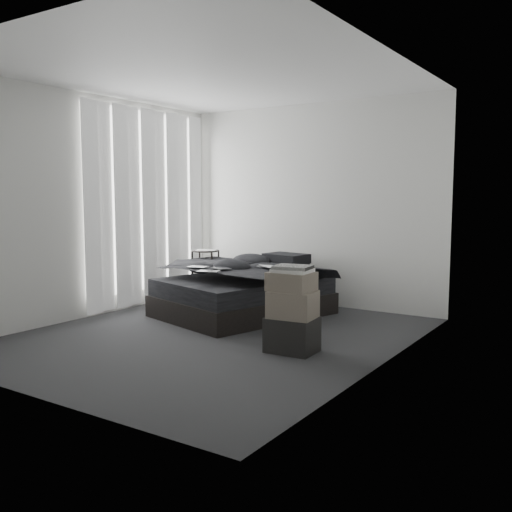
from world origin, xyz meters
The scene contains 25 objects.
floor centered at (0.00, 0.00, 0.00)m, with size 3.60×4.20×0.01m, color #2F3032.
ceiling centered at (0.00, 0.00, 2.60)m, with size 3.60×4.20×0.01m, color white.
wall_back centered at (0.00, 2.10, 1.30)m, with size 3.60×0.01×2.60m, color silver.
wall_front centered at (0.00, -2.10, 1.30)m, with size 3.60×0.01×2.60m, color silver.
wall_left centered at (-1.80, 0.00, 1.30)m, with size 0.01×4.20×2.60m, color silver.
wall_right centered at (1.80, 0.00, 1.30)m, with size 0.01×4.20×2.60m, color silver.
window_left centered at (-1.78, 0.90, 1.35)m, with size 0.02×2.00×2.30m, color white.
curtain_left centered at (-1.73, 0.90, 1.28)m, with size 0.06×2.12×2.48m, color white.
bed centered at (-0.33, 1.02, 0.13)m, with size 1.40×1.85×0.25m, color black.
mattress centered at (-0.33, 1.02, 0.35)m, with size 1.35×1.80×0.20m, color black.
duvet centered at (-0.34, 0.98, 0.56)m, with size 1.36×1.58×0.22m, color black.
pillow_lower centered at (-0.18, 1.72, 0.51)m, with size 0.56×0.38×0.13m, color black.
pillow_upper centered at (-0.12, 1.69, 0.63)m, with size 0.52×0.36×0.12m, color black.
laptop centered at (0.01, 0.97, 0.68)m, with size 0.30×0.19×0.02m, color silver.
comic_a centered at (-0.68, 0.61, 0.67)m, with size 0.23×0.15×0.01m, color black.
comic_b centered at (-0.38, 0.66, 0.67)m, with size 0.23×0.15×0.01m, color black.
comic_c centered at (-0.34, 0.37, 0.68)m, with size 0.23×0.15×0.01m, color black.
side_stand centered at (-1.31, 1.54, 0.34)m, with size 0.37×0.37×0.68m, color black.
papers centered at (-1.30, 1.54, 0.68)m, with size 0.26×0.19×0.01m, color white.
floor_books centered at (-1.47, 0.96, 0.07)m, with size 0.15×0.21×0.15m, color black.
box_lower centered at (0.96, -0.06, 0.16)m, with size 0.43×0.34×0.32m, color black.
box_mid centered at (0.97, -0.07, 0.44)m, with size 0.41×0.32×0.25m, color #6A6054.
box_upper centered at (0.95, -0.06, 0.65)m, with size 0.39×0.31×0.17m, color #6A6054.
art_book_white centered at (0.96, -0.06, 0.75)m, with size 0.33×0.26×0.03m, color silver.
art_book_snake centered at (0.97, -0.07, 0.78)m, with size 0.32×0.25×0.03m, color silver.
Camera 1 is at (3.49, -4.52, 1.44)m, focal length 40.00 mm.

